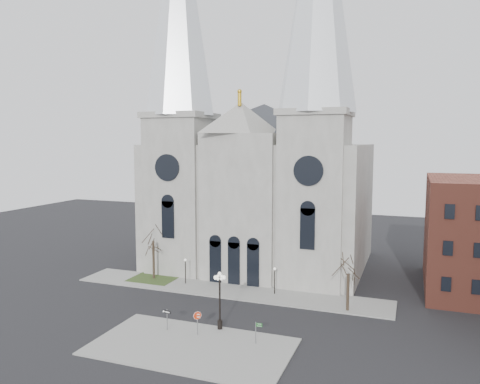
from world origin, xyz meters
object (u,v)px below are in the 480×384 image
(one_way_sign, at_px, (167,316))
(street_name_sign, at_px, (257,331))
(stop_sign, at_px, (197,318))
(globe_lamp, at_px, (220,293))

(one_way_sign, bearing_deg, street_name_sign, 7.43)
(stop_sign, xyz_separation_m, street_name_sign, (5.89, 0.09, -0.45))
(stop_sign, height_order, one_way_sign, stop_sign)
(stop_sign, distance_m, street_name_sign, 5.91)
(stop_sign, distance_m, one_way_sign, 3.27)
(one_way_sign, bearing_deg, globe_lamp, 30.33)
(stop_sign, relative_size, street_name_sign, 1.14)
(stop_sign, relative_size, one_way_sign, 1.11)
(stop_sign, bearing_deg, globe_lamp, 34.31)
(one_way_sign, height_order, street_name_sign, one_way_sign)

